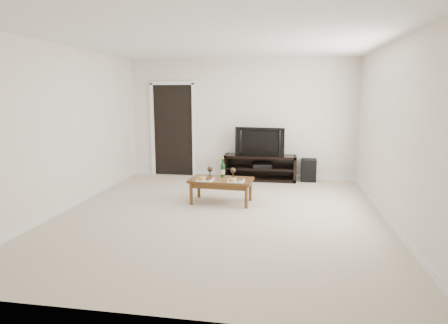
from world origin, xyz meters
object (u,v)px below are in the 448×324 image
(television, at_px, (261,141))
(coffee_table, at_px, (221,191))
(subwoofer, at_px, (309,170))
(media_console, at_px, (260,168))

(television, relative_size, coffee_table, 0.99)
(subwoofer, xyz_separation_m, coffee_table, (-1.57, -1.93, -0.03))
(media_console, height_order, coffee_table, media_console)
(television, bearing_deg, coffee_table, -99.05)
(television, distance_m, coffee_table, 2.02)
(media_console, height_order, subwoofer, media_console)
(media_console, distance_m, television, 0.58)
(media_console, xyz_separation_m, television, (-0.00, 0.00, 0.58))
(media_console, bearing_deg, subwoofer, 4.88)
(media_console, relative_size, television, 1.46)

